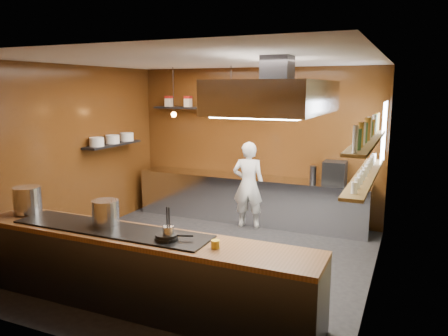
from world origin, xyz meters
The scene contains 26 objects.
floor centered at (0.00, 0.00, 0.00)m, with size 5.00×5.00×0.00m, color black.
back_wall centered at (0.00, 2.50, 1.50)m, with size 5.00×5.00×0.00m, color #341B09.
left_wall centered at (-2.50, 0.00, 1.50)m, with size 5.00×5.00×0.00m, color #341B09.
right_wall centered at (2.50, 0.00, 1.50)m, with size 5.00×5.00×0.00m, color #4A452A.
ceiling centered at (0.00, 0.00, 3.00)m, with size 5.00×5.00×0.00m, color silver.
window_pane centered at (2.45, 1.70, 1.90)m, with size 1.00×1.00×0.00m, color white.
prep_counter centered at (0.00, 2.17, 0.45)m, with size 4.60×0.65×0.90m, color silver.
pass_counter centered at (0.00, -1.60, 0.47)m, with size 4.40×0.72×0.94m.
tin_shelf centered at (-0.90, 2.36, 2.20)m, with size 2.60×0.26×0.04m, color black.
plate_shelf centered at (-2.34, 1.00, 1.55)m, with size 0.30×1.40×0.04m, color black.
bottle_shelf_upper centered at (2.34, 0.30, 1.92)m, with size 0.26×2.80×0.04m, color brown.
bottle_shelf_lower centered at (2.34, 0.30, 1.45)m, with size 0.26×2.80×0.04m, color brown.
extractor_hood centered at (1.30, -0.40, 2.51)m, with size 1.20×2.00×0.72m.
pendant_left centered at (-1.40, 1.70, 2.15)m, with size 0.10×0.10×0.95m.
pendant_right centered at (-0.20, 1.70, 2.15)m, with size 0.10×0.10×0.95m.
storage_tins centered at (-0.75, 2.36, 2.33)m, with size 2.43×0.13×0.22m.
plate_stacks centered at (-2.34, 1.00, 1.65)m, with size 0.26×1.16×0.16m.
bottles centered at (2.34, 0.30, 2.06)m, with size 0.06×2.66×0.24m.
wine_glasses centered at (2.34, 0.30, 1.53)m, with size 0.07×2.37×0.13m.
stockpot_large centered at (-1.84, -1.50, 1.12)m, with size 0.37×0.37×0.36m, color silver.
stockpot_small centered at (-0.53, -1.51, 1.09)m, with size 0.33×0.33×0.31m, color silver.
utensil_crock centered at (0.48, -1.69, 1.02)m, with size 0.13×0.13×0.16m, color silver.
frying_pan centered at (0.45, -1.68, 0.97)m, with size 0.42×0.27×0.07m.
butter_jar centered at (1.03, -1.65, 0.96)m, with size 0.10×0.10×0.09m, color yellow.
espresso_machine centered at (1.62, 2.24, 1.10)m, with size 0.40×0.38×0.40m, color black.
chef centered at (0.11, 1.83, 0.82)m, with size 0.60×0.39×1.63m, color white.
Camera 1 is at (2.90, -5.68, 2.61)m, focal length 35.00 mm.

